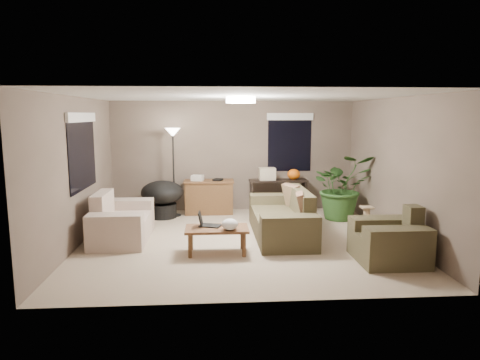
{
  "coord_description": "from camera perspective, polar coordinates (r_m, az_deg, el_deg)",
  "views": [
    {
      "loc": [
        -0.51,
        -7.26,
        2.2
      ],
      "look_at": [
        0.0,
        0.2,
        1.05
      ],
      "focal_mm": 32.0,
      "sensor_mm": 36.0,
      "label": 1
    }
  ],
  "objects": [
    {
      "name": "cat_scratching_post",
      "position": [
        8.38,
        16.47,
        -5.33
      ],
      "size": [
        0.32,
        0.32,
        0.5
      ],
      "color": "tan",
      "rests_on": "ground"
    },
    {
      "name": "throw_pillows",
      "position": [
        7.83,
        7.64,
        -2.76
      ],
      "size": [
        0.4,
        1.39,
        0.47
      ],
      "color": "#8C7251",
      "rests_on": "main_sofa"
    },
    {
      "name": "console_table",
      "position": [
        9.68,
        5.09,
        -1.78
      ],
      "size": [
        1.3,
        0.4,
        0.75
      ],
      "color": "black",
      "rests_on": "ground"
    },
    {
      "name": "laptop",
      "position": [
        6.92,
        -4.52,
        -5.68
      ],
      "size": [
        0.39,
        0.32,
        0.24
      ],
      "color": "black",
      "rests_on": "coffee_table"
    },
    {
      "name": "coffee_table",
      "position": [
        6.85,
        -3.1,
        -6.86
      ],
      "size": [
        1.0,
        0.55,
        0.42
      ],
      "color": "brown",
      "rests_on": "ground"
    },
    {
      "name": "room_shell",
      "position": [
        7.34,
        0.11,
        1.31
      ],
      "size": [
        5.5,
        5.5,
        5.5
      ],
      "color": "tan",
      "rests_on": "ground"
    },
    {
      "name": "cardboard_box",
      "position": [
        9.58,
        3.64,
        0.83
      ],
      "size": [
        0.36,
        0.27,
        0.27
      ],
      "primitive_type": "cube",
      "rotation": [
        0.0,
        0.0,
        0.02
      ],
      "color": "beige",
      "rests_on": "console_table"
    },
    {
      "name": "armchair",
      "position": [
        6.88,
        19.31,
        -7.8
      ],
      "size": [
        0.95,
        1.0,
        0.85
      ],
      "color": "brown",
      "rests_on": "ground"
    },
    {
      "name": "papasan_chair",
      "position": [
        9.32,
        -10.33,
        -2.13
      ],
      "size": [
        1.19,
        1.19,
        0.8
      ],
      "color": "black",
      "rests_on": "ground"
    },
    {
      "name": "plastic_bag",
      "position": [
        6.68,
        -1.37,
        -5.93
      ],
      "size": [
        0.28,
        0.25,
        0.18
      ],
      "primitive_type": "ellipsoid",
      "rotation": [
        0.0,
        0.0,
        -0.1
      ],
      "color": "white",
      "rests_on": "coffee_table"
    },
    {
      "name": "desk",
      "position": [
        9.57,
        -4.16,
        -2.25
      ],
      "size": [
        1.1,
        0.5,
        0.75
      ],
      "color": "brown",
      "rests_on": "ground"
    },
    {
      "name": "loveseat",
      "position": [
        7.9,
        -15.62,
        -5.53
      ],
      "size": [
        0.9,
        1.6,
        0.85
      ],
      "color": "beige",
      "rests_on": "ground"
    },
    {
      "name": "window_left",
      "position": [
        7.89,
        -20.31,
        5.18
      ],
      "size": [
        0.05,
        1.56,
        1.33
      ],
      "color": "black",
      "rests_on": "room_shell"
    },
    {
      "name": "houseplant",
      "position": [
        9.27,
        13.4,
        -1.81
      ],
      "size": [
        1.25,
        1.39,
        1.08
      ],
      "primitive_type": "imported",
      "color": "#2D5923",
      "rests_on": "ground"
    },
    {
      "name": "floor_lamp",
      "position": [
        9.28,
        -8.93,
        4.92
      ],
      "size": [
        0.32,
        0.32,
        1.91
      ],
      "color": "black",
      "rests_on": "ground"
    },
    {
      "name": "main_sofa",
      "position": [
        7.86,
        5.76,
        -5.33
      ],
      "size": [
        0.95,
        2.2,
        0.85
      ],
      "color": "#443E29",
      "rests_on": "ground"
    },
    {
      "name": "desk_papers",
      "position": [
        9.49,
        -5.13,
        0.24
      ],
      "size": [
        0.72,
        0.32,
        0.12
      ],
      "color": "silver",
      "rests_on": "desk"
    },
    {
      "name": "window_back",
      "position": [
        9.91,
        6.65,
        6.3
      ],
      "size": [
        1.06,
        0.05,
        1.33
      ],
      "color": "black",
      "rests_on": "room_shell"
    },
    {
      "name": "pumpkin",
      "position": [
        9.68,
        7.17,
        0.76
      ],
      "size": [
        0.35,
        0.35,
        0.24
      ],
      "primitive_type": "ellipsoid",
      "rotation": [
        0.0,
        0.0,
        0.27
      ],
      "color": "orange",
      "rests_on": "console_table"
    },
    {
      "name": "ceiling_fixture",
      "position": [
        7.28,
        0.11,
        10.63
      ],
      "size": [
        0.5,
        0.5,
        0.1
      ],
      "primitive_type": "cylinder",
      "color": "white",
      "rests_on": "room_shell"
    }
  ]
}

